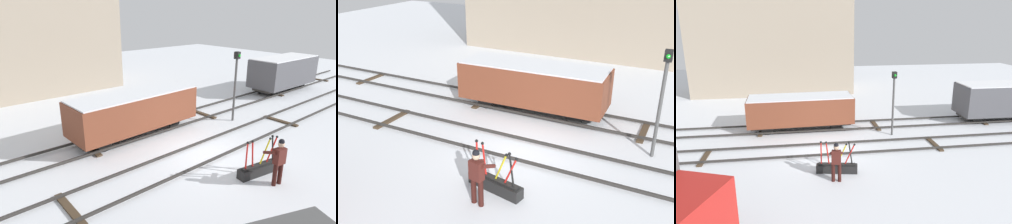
# 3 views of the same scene
# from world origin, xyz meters

# --- Properties ---
(ground_plane) EXTENTS (60.00, 60.00, 0.00)m
(ground_plane) POSITION_xyz_m (0.00, 0.00, 0.00)
(ground_plane) COLOR silver
(track_main_line) EXTENTS (44.00, 1.94, 0.18)m
(track_main_line) POSITION_xyz_m (0.00, 0.00, 0.11)
(track_main_line) COLOR #2D2B28
(track_main_line) RESTS_ON ground_plane
(track_siding_near) EXTENTS (44.00, 1.94, 0.18)m
(track_siding_near) POSITION_xyz_m (0.00, 3.52, 0.11)
(track_siding_near) COLOR #2D2B28
(track_siding_near) RESTS_ON ground_plane
(switch_lever_frame) EXTENTS (1.84, 0.68, 1.45)m
(switch_lever_frame) POSITION_xyz_m (0.29, -2.41, 0.25)
(switch_lever_frame) COLOR black
(switch_lever_frame) RESTS_ON ground_plane
(rail_worker) EXTENTS (0.62, 0.71, 1.70)m
(rail_worker) POSITION_xyz_m (0.17, -3.17, 0.95)
(rail_worker) COLOR #351511
(rail_worker) RESTS_ON ground_plane
(signal_post) EXTENTS (0.24, 0.32, 3.70)m
(signal_post) POSITION_xyz_m (4.06, 1.78, 2.28)
(signal_post) COLOR #4C4C4C
(signal_post) RESTS_ON ground_plane
(freight_car_near_switch) EXTENTS (6.26, 2.29, 2.09)m
(freight_car_near_switch) POSITION_xyz_m (-1.12, 3.52, 1.23)
(freight_car_near_switch) COLOR #2D2B28
(freight_car_near_switch) RESTS_ON ground_plane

